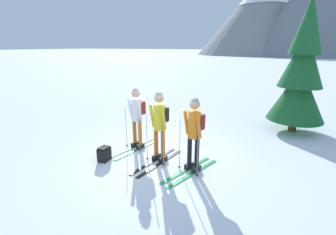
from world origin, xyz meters
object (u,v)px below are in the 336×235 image
(skier_in_orange, at_px, (194,130))
(backpack_on_snow_front, at_px, (104,154))
(skier_in_yellow, at_px, (159,123))
(skier_in_white, at_px, (137,115))
(pine_tree_near, at_px, (301,73))

(skier_in_orange, height_order, backpack_on_snow_front, skier_in_orange)
(skier_in_yellow, bearing_deg, skier_in_white, 154.48)
(skier_in_orange, bearing_deg, backpack_on_snow_front, -167.03)
(skier_in_yellow, xyz_separation_m, backpack_on_snow_front, (-1.33, -0.62, -0.87))
(skier_in_white, height_order, skier_in_orange, skier_in_orange)
(skier_in_yellow, relative_size, backpack_on_snow_front, 4.87)
(skier_in_white, xyz_separation_m, skier_in_yellow, (0.97, -0.47, 0.04))
(backpack_on_snow_front, bearing_deg, skier_in_white, 71.93)
(skier_in_orange, relative_size, backpack_on_snow_front, 4.76)
(backpack_on_snow_front, bearing_deg, pine_tree_near, 46.10)
(pine_tree_near, height_order, backpack_on_snow_front, pine_tree_near)
(skier_in_white, relative_size, skier_in_yellow, 0.97)
(pine_tree_near, bearing_deg, skier_in_orange, -118.21)
(pine_tree_near, relative_size, backpack_on_snow_front, 11.70)
(skier_in_yellow, relative_size, pine_tree_near, 0.42)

